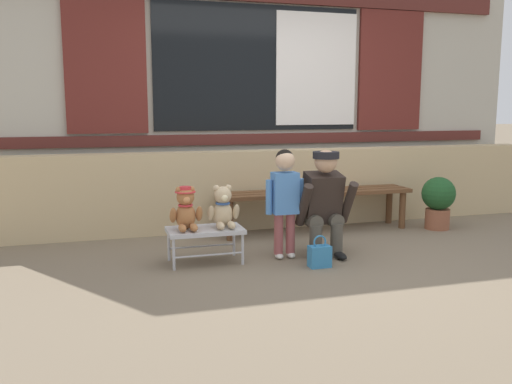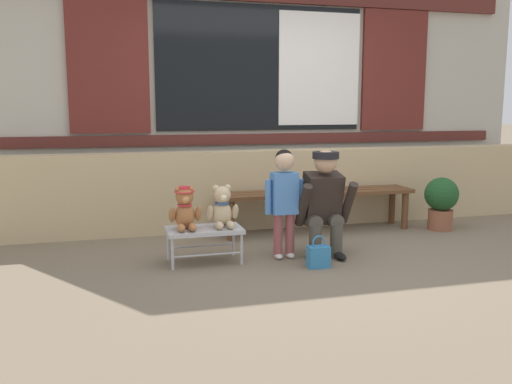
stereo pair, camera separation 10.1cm
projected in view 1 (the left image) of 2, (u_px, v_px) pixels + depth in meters
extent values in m
plane|color=#756651|center=(320.00, 260.00, 4.74)|extent=(60.00, 60.00, 0.00)
cube|color=tan|center=(269.00, 189.00, 6.02)|extent=(6.48, 0.25, 0.85)
cube|color=#B7B2A3|center=(256.00, 81.00, 6.33)|extent=(6.61, 0.20, 3.23)
cube|color=#56231E|center=(259.00, 139.00, 6.32)|extent=(6.08, 0.04, 0.12)
cube|color=black|center=(259.00, 68.00, 6.20)|extent=(2.40, 0.03, 1.40)
cube|color=white|center=(316.00, 69.00, 6.39)|extent=(1.00, 0.02, 1.29)
cube|color=maroon|center=(106.00, 65.00, 5.72)|extent=(0.84, 0.05, 1.43)
cube|color=maroon|center=(390.00, 71.00, 6.67)|extent=(0.84, 0.05, 1.43)
cube|color=brown|center=(321.00, 194.00, 5.65)|extent=(2.10, 0.11, 0.04)
cube|color=brown|center=(315.00, 192.00, 5.79)|extent=(2.10, 0.11, 0.04)
cube|color=brown|center=(310.00, 190.00, 5.92)|extent=(2.10, 0.11, 0.04)
cylinder|color=brown|center=(230.00, 221.00, 5.41)|extent=(0.07, 0.07, 0.40)
cylinder|color=brown|center=(224.00, 215.00, 5.68)|extent=(0.07, 0.07, 0.40)
cylinder|color=brown|center=(402.00, 210.00, 5.96)|extent=(0.07, 0.07, 0.40)
cylinder|color=brown|center=(389.00, 206.00, 6.23)|extent=(0.07, 0.07, 0.40)
cube|color=#BCBCC1|center=(205.00, 230.00, 4.63)|extent=(0.64, 0.36, 0.04)
cylinder|color=#BCBCC1|center=(174.00, 255.00, 4.43)|extent=(0.02, 0.02, 0.26)
cylinder|color=#BCBCC1|center=(169.00, 246.00, 4.72)|extent=(0.02, 0.02, 0.26)
cylinder|color=#BCBCC1|center=(243.00, 249.00, 4.60)|extent=(0.02, 0.02, 0.26)
cylinder|color=#BCBCC1|center=(234.00, 241.00, 4.88)|extent=(0.02, 0.02, 0.26)
cylinder|color=#BCBCC1|center=(209.00, 255.00, 4.52)|extent=(0.58, 0.02, 0.02)
cylinder|color=#BCBCC1|center=(202.00, 246.00, 4.80)|extent=(0.58, 0.02, 0.02)
ellipsoid|color=#A86B3D|center=(186.00, 216.00, 4.59)|extent=(0.17, 0.14, 0.22)
sphere|color=#A86B3D|center=(185.00, 197.00, 4.55)|extent=(0.15, 0.15, 0.15)
sphere|color=#E1955B|center=(187.00, 199.00, 4.50)|extent=(0.06, 0.06, 0.06)
sphere|color=#A86B3D|center=(179.00, 190.00, 4.54)|extent=(0.06, 0.06, 0.06)
ellipsoid|color=#A86B3D|center=(173.00, 215.00, 4.52)|extent=(0.06, 0.11, 0.16)
ellipsoid|color=#A86B3D|center=(182.00, 228.00, 4.48)|extent=(0.06, 0.15, 0.06)
sphere|color=#A86B3D|center=(191.00, 189.00, 4.57)|extent=(0.06, 0.06, 0.06)
ellipsoid|color=#A86B3D|center=(199.00, 214.00, 4.59)|extent=(0.06, 0.11, 0.16)
ellipsoid|color=#A86B3D|center=(194.00, 227.00, 4.50)|extent=(0.06, 0.15, 0.06)
torus|color=red|center=(185.00, 205.00, 4.57)|extent=(0.13, 0.13, 0.02)
cylinder|color=red|center=(185.00, 192.00, 4.55)|extent=(0.17, 0.17, 0.01)
cylinder|color=red|center=(185.00, 189.00, 4.55)|extent=(0.10, 0.10, 0.04)
ellipsoid|color=#CCB289|center=(223.00, 214.00, 4.68)|extent=(0.17, 0.14, 0.22)
sphere|color=#CCB289|center=(223.00, 195.00, 4.64)|extent=(0.15, 0.15, 0.15)
sphere|color=#FFEEBB|center=(224.00, 197.00, 4.59)|extent=(0.06, 0.06, 0.06)
sphere|color=#CCB289|center=(216.00, 188.00, 4.63)|extent=(0.06, 0.06, 0.06)
ellipsoid|color=#CCB289|center=(211.00, 213.00, 4.61)|extent=(0.06, 0.11, 0.16)
ellipsoid|color=#CCB289|center=(220.00, 226.00, 4.57)|extent=(0.06, 0.15, 0.06)
sphere|color=#CCB289|center=(228.00, 188.00, 4.66)|extent=(0.06, 0.06, 0.06)
ellipsoid|color=#CCB289|center=(236.00, 212.00, 4.68)|extent=(0.06, 0.11, 0.16)
ellipsoid|color=#CCB289|center=(231.00, 225.00, 4.59)|extent=(0.06, 0.15, 0.06)
torus|color=#335699|center=(223.00, 203.00, 4.66)|extent=(0.13, 0.13, 0.02)
cylinder|color=#994C4C|center=(279.00, 234.00, 4.77)|extent=(0.08, 0.08, 0.36)
ellipsoid|color=silver|center=(279.00, 256.00, 4.78)|extent=(0.07, 0.12, 0.05)
cylinder|color=#994C4C|center=(290.00, 233.00, 4.80)|extent=(0.08, 0.08, 0.36)
ellipsoid|color=silver|center=(291.00, 255.00, 4.82)|extent=(0.07, 0.12, 0.05)
cube|color=#4C84CC|center=(285.00, 193.00, 4.73)|extent=(0.22, 0.15, 0.36)
cylinder|color=#4C84CC|center=(269.00, 197.00, 4.70)|extent=(0.06, 0.06, 0.30)
cylinder|color=#4C84CC|center=(300.00, 196.00, 4.78)|extent=(0.06, 0.06, 0.30)
sphere|color=#DBB28E|center=(285.00, 161.00, 4.69)|extent=(0.17, 0.17, 0.17)
sphere|color=black|center=(285.00, 158.00, 4.70)|extent=(0.16, 0.16, 0.16)
cylinder|color=#4C473D|center=(316.00, 242.00, 4.78)|extent=(0.11, 0.11, 0.30)
cylinder|color=#4C473D|center=(310.00, 220.00, 4.89)|extent=(0.13, 0.32, 0.13)
ellipsoid|color=black|center=(319.00, 257.00, 4.72)|extent=(0.09, 0.20, 0.06)
cylinder|color=#4C473D|center=(337.00, 240.00, 4.84)|extent=(0.11, 0.11, 0.30)
cylinder|color=#4C473D|center=(330.00, 218.00, 4.94)|extent=(0.13, 0.32, 0.13)
ellipsoid|color=black|center=(340.00, 256.00, 4.78)|extent=(0.09, 0.20, 0.06)
cube|color=#2D231E|center=(322.00, 198.00, 4.85)|extent=(0.32, 0.30, 0.47)
cylinder|color=#2D231E|center=(304.00, 205.00, 4.71)|extent=(0.08, 0.28, 0.40)
cylinder|color=#2D231E|center=(348.00, 203.00, 4.83)|extent=(0.08, 0.28, 0.40)
sphere|color=tan|center=(326.00, 161.00, 4.74)|extent=(0.20, 0.20, 0.20)
cylinder|color=black|center=(326.00, 155.00, 4.73)|extent=(0.23, 0.23, 0.06)
cube|color=brown|center=(337.00, 210.00, 5.02)|extent=(0.10, 0.22, 0.16)
cube|color=teal|center=(320.00, 256.00, 4.53)|extent=(0.18, 0.11, 0.18)
torus|color=teal|center=(320.00, 242.00, 4.51)|extent=(0.11, 0.01, 0.11)
cylinder|color=brown|center=(437.00, 219.00, 5.94)|extent=(0.26, 0.26, 0.22)
sphere|color=#1E4C23|center=(439.00, 194.00, 5.90)|extent=(0.36, 0.36, 0.36)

